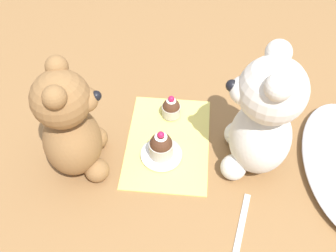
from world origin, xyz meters
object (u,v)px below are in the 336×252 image
object	(u,v)px
teddy_bear_cream	(263,118)
cupcake_near_cream_bear	(173,108)
teddy_bear_tan	(71,126)
saucer_plate	(161,154)
teaspoon	(242,224)
cupcake_near_tan_bear	(161,146)

from	to	relation	value
teddy_bear_cream	cupcake_near_cream_bear	distance (m)	0.24
teddy_bear_tan	saucer_plate	bearing A→B (deg)	-92.78
teddy_bear_tan	teaspoon	size ratio (longest dim) A/B	1.89
cupcake_near_tan_bear	teaspoon	size ratio (longest dim) A/B	0.53
cupcake_near_cream_bear	teddy_bear_tan	bearing A→B (deg)	-50.47
teddy_bear_tan	cupcake_near_tan_bear	size ratio (longest dim) A/B	3.59
cupcake_near_tan_bear	teddy_bear_tan	bearing A→B (deg)	-79.60
cupcake_near_cream_bear	cupcake_near_tan_bear	distance (m)	0.12
cupcake_near_tan_bear	saucer_plate	bearing A→B (deg)	0.00
saucer_plate	teaspoon	size ratio (longest dim) A/B	0.66
teddy_bear_tan	cupcake_near_tan_bear	world-z (taller)	teddy_bear_tan
teddy_bear_cream	cupcake_near_tan_bear	xyz separation A→B (m)	(0.01, -0.20, -0.10)
cupcake_near_cream_bear	teaspoon	world-z (taller)	cupcake_near_cream_bear
cupcake_near_cream_bear	saucer_plate	bearing A→B (deg)	-7.22
teddy_bear_tan	saucer_plate	distance (m)	0.21
teddy_bear_cream	cupcake_near_cream_bear	xyz separation A→B (m)	(-0.11, -0.18, -0.11)
teddy_bear_cream	teaspoon	world-z (taller)	teddy_bear_cream
teddy_bear_tan	cupcake_near_tan_bear	bearing A→B (deg)	-92.78
teddy_bear_tan	cupcake_near_tan_bear	xyz separation A→B (m)	(-0.03, 0.17, -0.08)
teddy_bear_cream	teddy_bear_tan	bearing A→B (deg)	-78.70
cupcake_near_tan_bear	cupcake_near_cream_bear	bearing A→B (deg)	172.78
cupcake_near_tan_bear	teaspoon	xyz separation A→B (m)	(0.15, 0.17, -0.04)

